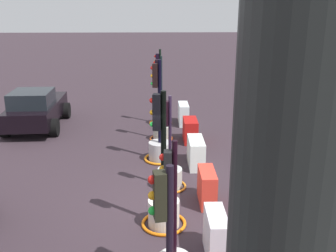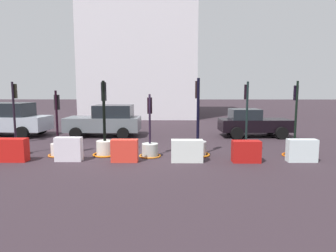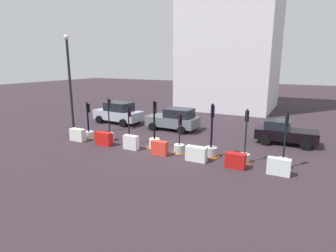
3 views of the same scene
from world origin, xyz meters
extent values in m
plane|color=#32262D|center=(0.00, 0.00, 0.00)|extent=(120.00, 120.00, 0.00)
cylinder|color=silver|center=(-6.31, -0.06, 0.24)|extent=(0.69, 0.69, 0.49)
cylinder|color=black|center=(-6.31, -0.06, 1.53)|extent=(0.12, 0.12, 2.08)
cube|color=black|center=(-6.31, 0.07, 2.15)|extent=(0.15, 0.15, 0.62)
sphere|color=red|center=(-6.31, 0.15, 2.36)|extent=(0.09, 0.09, 0.09)
sphere|color=orange|center=(-6.31, 0.15, 2.15)|extent=(0.09, 0.09, 0.09)
sphere|color=green|center=(-6.31, 0.15, 1.94)|extent=(0.09, 0.09, 0.09)
torus|color=orange|center=(-6.31, -0.06, 0.03)|extent=(0.98, 0.98, 0.07)
cylinder|color=beige|center=(-4.60, 0.15, 0.27)|extent=(0.58, 0.58, 0.53)
cylinder|color=black|center=(-4.60, 0.15, 1.73)|extent=(0.09, 0.09, 2.39)
cube|color=black|center=(-4.58, 0.26, 2.56)|extent=(0.18, 0.16, 0.57)
sphere|color=red|center=(-4.57, 0.34, 2.75)|extent=(0.10, 0.10, 0.10)
sphere|color=orange|center=(-4.57, 0.34, 2.56)|extent=(0.10, 0.10, 0.10)
sphere|color=green|center=(-4.57, 0.34, 2.37)|extent=(0.10, 0.10, 0.10)
cylinder|color=silver|center=(-2.85, 0.01, 0.25)|extent=(0.57, 0.57, 0.50)
cylinder|color=black|center=(-2.85, 0.01, 1.55)|extent=(0.09, 0.09, 2.08)
cube|color=black|center=(-2.86, 0.11, 2.13)|extent=(0.19, 0.14, 0.58)
sphere|color=red|center=(-2.86, 0.19, 2.32)|extent=(0.11, 0.11, 0.11)
sphere|color=orange|center=(-2.86, 0.19, 2.13)|extent=(0.11, 0.11, 0.11)
sphere|color=green|center=(-2.86, 0.19, 1.93)|extent=(0.11, 0.11, 0.11)
torus|color=orange|center=(-2.85, 0.01, 0.04)|extent=(0.81, 0.81, 0.07)
cylinder|color=silver|center=(-1.02, 0.14, 0.30)|extent=(0.67, 0.67, 0.59)
cylinder|color=black|center=(-1.02, 0.14, 1.78)|extent=(0.11, 0.11, 2.38)
cube|color=black|center=(-1.04, 0.27, 2.54)|extent=(0.19, 0.18, 0.73)
sphere|color=red|center=(-1.05, 0.36, 2.79)|extent=(0.11, 0.11, 0.11)
sphere|color=orange|center=(-1.05, 0.36, 2.54)|extent=(0.11, 0.11, 0.11)
sphere|color=green|center=(-1.05, 0.36, 2.30)|extent=(0.11, 0.11, 0.11)
torus|color=orange|center=(-1.02, 0.14, 0.04)|extent=(0.98, 0.98, 0.07)
cylinder|color=#B2B8B0|center=(0.80, -0.06, 0.26)|extent=(0.64, 0.64, 0.52)
cylinder|color=black|center=(0.80, -0.06, 1.49)|extent=(0.08, 0.08, 1.93)
cube|color=black|center=(0.80, 0.05, 2.00)|extent=(0.18, 0.15, 0.63)
sphere|color=red|center=(0.79, 0.13, 2.21)|extent=(0.11, 0.11, 0.11)
sphere|color=orange|center=(0.79, 0.13, 2.00)|extent=(0.11, 0.11, 0.11)
sphere|color=green|center=(0.79, 0.13, 1.79)|extent=(0.11, 0.11, 0.11)
torus|color=orange|center=(0.80, -0.06, 0.03)|extent=(0.86, 0.86, 0.06)
cylinder|color=#AFABAD|center=(2.70, 0.17, 0.28)|extent=(0.70, 0.70, 0.57)
cylinder|color=black|center=(2.70, 0.17, 1.82)|extent=(0.11, 0.11, 2.50)
cube|color=black|center=(2.67, 0.29, 2.62)|extent=(0.19, 0.17, 0.69)
sphere|color=red|center=(2.66, 0.38, 2.85)|extent=(0.11, 0.11, 0.11)
sphere|color=orange|center=(2.66, 0.38, 2.62)|extent=(0.11, 0.11, 0.11)
sphere|color=green|center=(2.66, 0.38, 2.39)|extent=(0.11, 0.11, 0.11)
torus|color=orange|center=(2.70, 0.17, 0.04)|extent=(0.99, 0.99, 0.07)
cylinder|color=#B0B5A5|center=(4.60, 0.10, 0.24)|extent=(0.57, 0.57, 0.49)
cylinder|color=black|center=(4.60, 0.10, 1.71)|extent=(0.08, 0.08, 2.45)
cube|color=black|center=(4.58, 0.21, 2.53)|extent=(0.19, 0.18, 0.58)
sphere|color=red|center=(4.56, 0.30, 2.72)|extent=(0.10, 0.10, 0.10)
sphere|color=orange|center=(4.56, 0.30, 2.53)|extent=(0.10, 0.10, 0.10)
sphere|color=green|center=(4.56, 0.30, 2.34)|extent=(0.10, 0.10, 0.10)
torus|color=orange|center=(4.60, 0.10, 0.03)|extent=(0.84, 0.84, 0.06)
cylinder|color=silver|center=(6.52, 0.10, 0.27)|extent=(0.61, 0.61, 0.54)
cylinder|color=black|center=(6.52, 0.10, 1.75)|extent=(0.09, 0.09, 2.41)
cube|color=black|center=(6.51, 0.21, 2.49)|extent=(0.16, 0.13, 0.58)
sphere|color=red|center=(6.51, 0.28, 2.69)|extent=(0.10, 0.10, 0.10)
sphere|color=orange|center=(6.51, 0.28, 2.49)|extent=(0.10, 0.10, 0.10)
sphere|color=green|center=(6.51, 0.28, 2.30)|extent=(0.10, 0.10, 0.10)
torus|color=orange|center=(6.52, 0.10, 0.03)|extent=(0.91, 0.91, 0.06)
cube|color=silver|center=(-6.50, -0.92, 0.42)|extent=(1.12, 0.45, 0.84)
cube|color=red|center=(-4.23, -0.90, 0.43)|extent=(1.15, 0.45, 0.85)
cube|color=silver|center=(-2.14, -0.81, 0.44)|extent=(0.97, 0.36, 0.89)
cube|color=red|center=(-0.06, -0.91, 0.41)|extent=(0.97, 0.37, 0.83)
cube|color=silver|center=(2.22, -0.88, 0.41)|extent=(1.15, 0.44, 0.82)
cube|color=#B21512|center=(4.36, -0.90, 0.39)|extent=(1.01, 0.47, 0.79)
cube|color=silver|center=(6.42, -0.81, 0.42)|extent=(1.06, 0.38, 0.83)
cube|color=black|center=(6.25, 4.87, 0.65)|extent=(3.87, 1.75, 0.65)
cube|color=black|center=(5.69, 4.85, 1.26)|extent=(1.62, 1.48, 0.56)
cylinder|color=black|center=(7.40, 5.78, 0.33)|extent=(0.66, 0.30, 0.65)
cylinder|color=black|center=(7.46, 4.05, 0.33)|extent=(0.66, 0.30, 0.65)
cylinder|color=black|center=(5.04, 5.70, 0.33)|extent=(0.66, 0.30, 0.65)
cylinder|color=black|center=(5.10, 3.97, 0.33)|extent=(0.66, 0.30, 0.65)
cube|color=#A7AFBC|center=(-7.52, 4.93, 0.73)|extent=(4.58, 2.16, 0.79)
cube|color=black|center=(-7.41, 4.92, 1.50)|extent=(2.41, 1.78, 0.74)
cylinder|color=black|center=(-8.97, 4.06, 0.34)|extent=(0.70, 0.33, 0.68)
cylinder|color=black|center=(-8.83, 6.00, 0.34)|extent=(0.70, 0.33, 0.68)
cylinder|color=black|center=(-6.22, 3.86, 0.34)|extent=(0.70, 0.33, 0.68)
cylinder|color=black|center=(-6.08, 5.80, 0.34)|extent=(0.70, 0.33, 0.68)
cube|color=slate|center=(-2.17, 4.97, 0.69)|extent=(4.06, 1.91, 0.76)
cube|color=black|center=(-1.58, 4.97, 1.41)|extent=(2.06, 1.67, 0.68)
cylinder|color=black|center=(-3.43, 3.97, 0.31)|extent=(0.62, 0.28, 0.62)
cylinder|color=black|center=(-3.42, 5.97, 0.31)|extent=(0.62, 0.28, 0.62)
cylinder|color=black|center=(-0.91, 3.96, 0.31)|extent=(0.62, 0.28, 0.62)
cylinder|color=black|center=(-0.91, 5.97, 0.31)|extent=(0.62, 0.28, 0.62)
cube|color=silver|center=(-1.25, 18.01, 8.24)|extent=(10.11, 9.35, 16.49)
cylinder|color=black|center=(-7.95, 0.11, 3.41)|extent=(0.17, 0.17, 6.81)
sphere|color=silver|center=(-7.95, 0.11, 6.96)|extent=(0.36, 0.36, 0.36)
camera|label=1|loc=(-8.43, 0.30, 4.57)|focal=41.58mm
camera|label=2|loc=(1.65, -11.54, 2.68)|focal=31.82mm
camera|label=3|loc=(7.39, -14.13, 5.27)|focal=29.20mm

